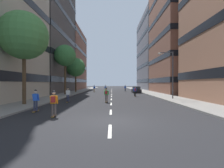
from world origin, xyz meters
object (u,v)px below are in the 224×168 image
object	(u,v)px
skater_0	(107,94)
skater_5	(106,88)
parked_car_near	(137,90)
street_tree_far	(25,36)
skater_7	(126,88)
skater_1	(54,102)
street_tree_mid	(66,56)
skater_6	(136,91)
skater_4	(68,94)
streetlamp_right	(171,70)
skater_2	(95,88)
skater_3	(36,99)
street_tree_near	(76,67)

from	to	relation	value
skater_0	skater_5	world-z (taller)	same
parked_car_near	street_tree_far	bearing A→B (deg)	-124.55
skater_7	skater_1	bearing A→B (deg)	-102.68
street_tree_mid	skater_6	world-z (taller)	street_tree_mid
street_tree_far	skater_4	world-z (taller)	street_tree_far
streetlamp_right	skater_6	size ratio (longest dim) A/B	3.65
skater_5	skater_7	bearing A→B (deg)	21.60
street_tree_mid	skater_2	size ratio (longest dim) A/B	5.35
street_tree_mid	skater_1	bearing A→B (deg)	-75.86
parked_car_near	skater_6	distance (m)	10.68
parked_car_near	skater_3	size ratio (longest dim) A/B	2.47
skater_7	streetlamp_right	bearing A→B (deg)	-78.87
street_tree_mid	skater_1	distance (m)	21.82
street_tree_near	skater_6	bearing A→B (deg)	-44.33
streetlamp_right	skater_3	size ratio (longest dim) A/B	3.65
skater_0	skater_3	size ratio (longest dim) A/B	1.00
skater_0	skater_1	xyz separation A→B (m)	(-3.28, -8.13, 0.00)
street_tree_far	skater_1	size ratio (longest dim) A/B	5.31
street_tree_far	skater_3	world-z (taller)	street_tree_far
street_tree_far	skater_3	distance (m)	7.80
parked_car_near	skater_6	world-z (taller)	skater_6
skater_2	skater_5	bearing A→B (deg)	6.44
parked_car_near	streetlamp_right	world-z (taller)	streetlamp_right
street_tree_far	skater_0	distance (m)	10.65
parked_car_near	skater_5	world-z (taller)	skater_5
streetlamp_right	skater_5	distance (m)	22.71
street_tree_near	streetlamp_right	bearing A→B (deg)	-46.02
street_tree_far	streetlamp_right	bearing A→B (deg)	18.82
street_tree_mid	skater_2	xyz separation A→B (m)	(4.36, 11.22, -6.57)
skater_0	skater_6	xyz separation A→B (m)	(4.60, 8.43, 0.00)
skater_0	skater_3	bearing A→B (deg)	-130.88
street_tree_mid	skater_4	distance (m)	14.13
skater_1	street_tree_far	bearing A→B (deg)	131.94
parked_car_near	skater_7	distance (m)	7.10
skater_4	skater_2	bearing A→B (deg)	88.55
skater_4	street_tree_far	bearing A→B (deg)	-145.45
skater_2	skater_4	world-z (taller)	same
parked_car_near	skater_2	xyz separation A→B (m)	(-10.38, 4.33, 0.29)
streetlamp_right	skater_0	world-z (taller)	streetlamp_right
street_tree_mid	skater_7	distance (m)	19.80
parked_car_near	streetlamp_right	bearing A→B (deg)	-81.38
street_tree_far	skater_7	distance (m)	31.55
skater_3	parked_car_near	bearing A→B (deg)	64.93
parked_car_near	skater_1	xyz separation A→B (m)	(-9.66, -27.08, 0.32)
streetlamp_right	skater_1	distance (m)	16.92
skater_1	skater_6	bearing A→B (deg)	64.54
parked_car_near	streetlamp_right	xyz separation A→B (m)	(2.36, -15.58, 3.44)
street_tree_mid	skater_0	distance (m)	16.07
street_tree_near	skater_0	world-z (taller)	street_tree_near
skater_4	skater_5	distance (m)	23.73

